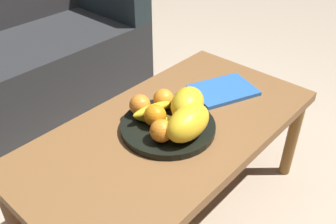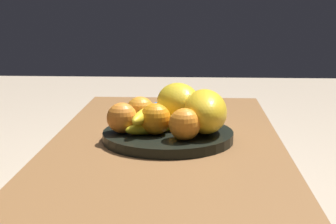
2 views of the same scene
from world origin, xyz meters
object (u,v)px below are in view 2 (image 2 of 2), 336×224
Objects in this scene: orange_left at (122,118)px; magazine at (174,110)px; banana_bunch at (150,123)px; orange_back at (185,124)px; fruit_bowl at (168,136)px; coffee_table at (166,156)px; melon_large_front at (179,104)px; orange_front at (140,111)px; orange_right at (155,119)px; melon_smaller_beside at (205,111)px.

orange_left is 0.31× the size of magazine.
banana_bunch is 0.62× the size of magazine.
orange_left and orange_back have the same top height.
orange_back is at bearing -124.60° from banana_bunch.
fruit_bowl is at bearing 28.44° from orange_back.
coffee_table is 14.76× the size of orange_left.
orange_back is at bearing -172.91° from melon_large_front.
orange_left is at bearing 92.69° from banana_bunch.
fruit_bowl is 4.33× the size of orange_back.
orange_back is at bearing -139.73° from orange_front.
orange_front reaches higher than coffee_table.
orange_right is at bearing 153.40° from melon_large_front.
melon_smaller_beside is at bearing -111.66° from orange_front.
coffee_table is 14.79× the size of orange_back.
orange_front is at bearing 26.31° from orange_right.
orange_back is at bearing -110.25° from orange_left.
coffee_table is at bearing -119.75° from orange_front.
fruit_bowl is at bearing -67.07° from banana_bunch.
fruit_bowl is 4.33× the size of orange_left.
orange_right is at bearing -161.98° from magazine.
coffee_table is 4.55× the size of magazine.
banana_bunch is (0.06, 0.09, -0.01)m from orange_back.
orange_right is 1.02× the size of orange_back.
fruit_bowl reaches higher than coffee_table.
coffee_table is 14.81× the size of orange_front.
orange_right reaches higher than orange_back.
coffee_table is 0.16m from melon_smaller_beside.
orange_right is 0.09m from orange_back.
banana_bunch is at bearing 47.15° from orange_right.
melon_smaller_beside is 1.21× the size of banana_bunch.
melon_smaller_beside reaches higher than orange_back.
melon_smaller_beside is 0.75× the size of magazine.
orange_front is (-0.01, 0.10, -0.02)m from melon_large_front.
orange_front reaches higher than magazine.
melon_large_front is 0.11m from melon_smaller_beside.
melon_large_front is at bearing -82.84° from orange_front.
coffee_table is 0.32m from magazine.
orange_right is (-0.01, -0.08, 0.00)m from orange_left.
magazine is at bearing 15.17° from melon_smaller_beside.
coffee_table is 0.07m from fruit_bowl.
melon_large_front reaches higher than banana_bunch.
orange_front is at bearing 51.22° from fruit_bowl.
orange_right reaches higher than coffee_table.
melon_smaller_beside is (-0.03, -0.10, 0.13)m from coffee_table.
melon_large_front is 2.04× the size of orange_back.
orange_right is (-0.10, -0.05, 0.00)m from orange_front.
melon_smaller_beside is 2.43× the size of orange_back.
coffee_table is 7.23× the size of melon_large_front.
melon_large_front is at bearing -54.94° from orange_left.
orange_left is (-0.08, 0.04, 0.00)m from orange_front.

